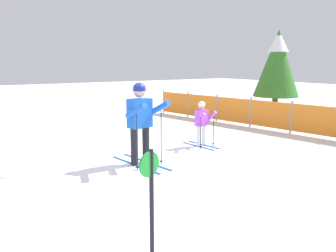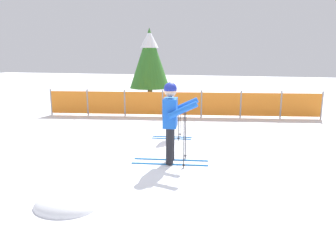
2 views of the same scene
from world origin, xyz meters
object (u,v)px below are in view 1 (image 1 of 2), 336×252
Objects in this scene: conifer_far at (277,62)px; safety_fence at (270,115)px; skier_adult at (141,116)px; trail_marker at (151,191)px; skier_child at (202,120)px.

safety_fence is at bearing -53.40° from conifer_far.
safety_fence is at bearing 91.27° from skier_adult.
trail_marker is (3.11, -1.57, -0.27)m from skier_adult.
skier_child is 0.95× the size of trail_marker.
skier_child is at bearing -66.52° from conifer_far.
skier_adult is 0.17× the size of safety_fence.
trail_marker is (4.07, -6.84, 0.27)m from safety_fence.
safety_fence is (-0.45, 3.20, -0.18)m from skier_child.
safety_fence is at bearing 90.05° from skier_child.
trail_marker is at bearing -53.19° from skier_child.
skier_adult is at bearing 153.22° from trail_marker.
skier_child is 0.34× the size of conifer_far.
skier_adult is at bearing -84.17° from skier_child.
trail_marker is (6.33, -9.88, -1.40)m from conifer_far.
conifer_far is (-2.71, 6.23, 1.49)m from skier_child.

